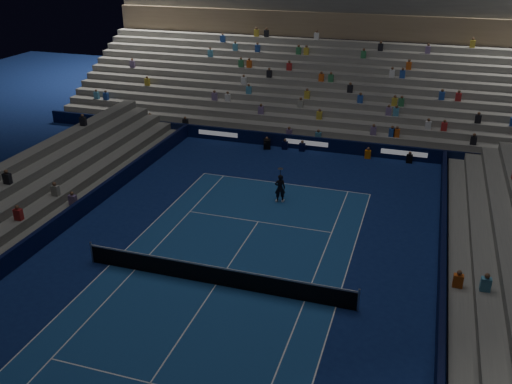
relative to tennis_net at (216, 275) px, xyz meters
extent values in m
plane|color=#0E1D54|center=(0.00, 0.00, -0.50)|extent=(90.00, 90.00, 0.00)
cube|color=navy|center=(0.00, 0.00, -0.50)|extent=(10.97, 23.77, 0.01)
cube|color=black|center=(0.00, 18.50, 0.00)|extent=(44.00, 0.25, 1.00)
cube|color=black|center=(9.70, 0.00, 0.00)|extent=(0.25, 37.00, 1.00)
cube|color=black|center=(-9.70, 0.00, 0.00)|extent=(0.25, 37.00, 1.00)
cube|color=gray|center=(0.00, 19.50, -0.25)|extent=(44.00, 1.00, 0.50)
cube|color=gray|center=(0.00, 20.50, 0.00)|extent=(44.00, 1.00, 1.00)
cube|color=gray|center=(0.00, 21.50, 0.25)|extent=(44.00, 1.00, 1.50)
cube|color=gray|center=(0.00, 22.50, 0.50)|extent=(44.00, 1.00, 2.00)
cube|color=gray|center=(0.00, 23.50, 0.75)|extent=(44.00, 1.00, 2.50)
cube|color=gray|center=(0.00, 24.50, 1.00)|extent=(44.00, 1.00, 3.00)
cube|color=gray|center=(0.00, 25.50, 1.25)|extent=(44.00, 1.00, 3.50)
cube|color=gray|center=(0.00, 26.50, 1.50)|extent=(44.00, 1.00, 4.00)
cube|color=gray|center=(0.00, 27.50, 1.75)|extent=(44.00, 1.00, 4.50)
cube|color=gray|center=(0.00, 28.50, 2.00)|extent=(44.00, 1.00, 5.00)
cube|color=gray|center=(0.00, 29.50, 2.25)|extent=(44.00, 1.00, 5.50)
cube|color=gray|center=(0.00, 30.50, 2.50)|extent=(44.00, 1.00, 6.00)
cube|color=#7F6A4E|center=(0.00, 31.60, 6.60)|extent=(44.00, 0.60, 2.20)
cube|color=slate|center=(10.50, 0.00, -0.25)|extent=(1.00, 37.00, 0.50)
cube|color=slate|center=(11.50, 0.00, 0.00)|extent=(1.00, 37.00, 1.00)
cube|color=slate|center=(-10.50, 0.00, -0.25)|extent=(1.00, 37.00, 0.50)
cube|color=slate|center=(-11.50, 0.00, 0.00)|extent=(1.00, 37.00, 1.00)
cylinder|color=#B2B2B7|center=(-6.40, 0.00, 0.05)|extent=(0.10, 0.10, 1.10)
cylinder|color=#B2B2B7|center=(6.40, 0.00, 0.05)|extent=(0.10, 0.10, 1.10)
cube|color=black|center=(0.00, 0.00, -0.05)|extent=(12.80, 0.03, 0.90)
cube|color=white|center=(0.00, 0.00, 0.44)|extent=(12.80, 0.04, 0.08)
imported|color=black|center=(0.45, 9.27, 0.36)|extent=(0.73, 0.60, 1.74)
cube|color=black|center=(-2.89, 17.79, -0.16)|extent=(0.68, 0.75, 0.68)
cylinder|color=black|center=(-2.89, 17.31, 0.04)|extent=(0.26, 0.38, 0.16)
camera|label=1|loc=(8.08, -19.49, 13.85)|focal=38.84mm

